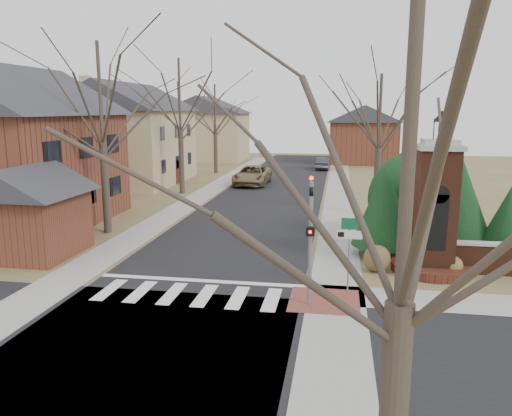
% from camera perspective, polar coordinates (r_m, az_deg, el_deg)
% --- Properties ---
extents(ground, '(120.00, 120.00, 0.00)m').
position_cam_1_polar(ground, '(17.49, -8.52, -10.72)').
color(ground, brown).
rests_on(ground, ground).
extents(main_street, '(8.00, 70.00, 0.01)m').
position_cam_1_polar(main_street, '(38.31, 1.61, 1.43)').
color(main_street, black).
rests_on(main_street, ground).
extents(cross_street, '(120.00, 8.00, 0.01)m').
position_cam_1_polar(cross_street, '(14.91, -12.17, -14.85)').
color(cross_street, black).
rests_on(cross_street, ground).
extents(crosswalk_zone, '(8.00, 2.20, 0.02)m').
position_cam_1_polar(crosswalk_zone, '(18.19, -7.73, -9.78)').
color(crosswalk_zone, silver).
rests_on(crosswalk_zone, ground).
extents(stop_bar, '(8.00, 0.35, 0.02)m').
position_cam_1_polar(stop_bar, '(19.54, -6.43, -8.25)').
color(stop_bar, silver).
rests_on(stop_bar, ground).
extents(sidewalk_right_main, '(2.00, 60.00, 0.02)m').
position_cam_1_polar(sidewalk_right_main, '(37.96, 9.41, 1.20)').
color(sidewalk_right_main, gray).
rests_on(sidewalk_right_main, ground).
extents(sidewalk_left, '(2.00, 60.00, 0.02)m').
position_cam_1_polar(sidewalk_left, '(39.35, -5.92, 1.64)').
color(sidewalk_left, gray).
rests_on(sidewalk_left, ground).
extents(curb_apron, '(2.40, 2.40, 0.02)m').
position_cam_1_polar(curb_apron, '(17.64, 7.80, -10.46)').
color(curb_apron, brown).
rests_on(curb_apron, ground).
extents(traffic_signal_pole, '(0.28, 0.41, 4.50)m').
position_cam_1_polar(traffic_signal_pole, '(16.47, 6.25, -2.59)').
color(traffic_signal_pole, slate).
rests_on(traffic_signal_pole, ground).
extents(sign_post, '(0.90, 0.07, 2.75)m').
position_cam_1_polar(sign_post, '(17.98, 10.60, -3.64)').
color(sign_post, slate).
rests_on(sign_post, ground).
extents(brick_gate_monument, '(3.20, 3.20, 6.47)m').
position_cam_1_polar(brick_gate_monument, '(21.20, 19.73, -1.25)').
color(brick_gate_monument, '#4E2717').
rests_on(brick_gate_monument, ground).
extents(house_brick_left, '(9.80, 11.80, 9.42)m').
position_cam_1_polar(house_brick_left, '(31.27, -26.23, 6.69)').
color(house_brick_left, brown).
rests_on(house_brick_left, ground).
extents(house_stucco_left, '(9.80, 12.80, 9.28)m').
position_cam_1_polar(house_stucco_left, '(46.36, -14.43, 8.49)').
color(house_stucco_left, tan).
rests_on(house_stucco_left, ground).
extents(garage_left, '(4.80, 4.80, 4.29)m').
position_cam_1_polar(garage_left, '(24.50, -24.61, 0.17)').
color(garage_left, brown).
rests_on(garage_left, ground).
extents(house_distant_left, '(10.80, 8.80, 8.53)m').
position_cam_1_polar(house_distant_left, '(65.72, -5.75, 9.17)').
color(house_distant_left, tan).
rests_on(house_distant_left, ground).
extents(house_distant_right, '(8.80, 8.80, 7.30)m').
position_cam_1_polar(house_distant_right, '(63.53, 12.15, 8.37)').
color(house_distant_right, brown).
rests_on(house_distant_right, ground).
extents(evergreen_near, '(2.80, 2.80, 4.10)m').
position_cam_1_polar(evergreen_near, '(22.88, 14.45, 0.28)').
color(evergreen_near, '#473D33').
rests_on(evergreen_near, ground).
extents(evergreen_mid, '(3.40, 3.40, 4.70)m').
position_cam_1_polar(evergreen_mid, '(24.51, 21.95, 1.24)').
color(evergreen_mid, '#473D33').
rests_on(evergreen_mid, ground).
extents(evergreen_far, '(2.40, 2.40, 3.30)m').
position_cam_1_polar(evergreen_far, '(24.21, 26.95, -0.98)').
color(evergreen_far, '#473D33').
rests_on(evergreen_far, ground).
extents(evergreen_mass, '(4.80, 4.80, 4.80)m').
position_cam_1_polar(evergreen_mass, '(25.53, 18.02, 1.41)').
color(evergreen_mass, black).
rests_on(evergreen_mass, ground).
extents(bare_tree_0, '(8.05, 8.05, 11.15)m').
position_cam_1_polar(bare_tree_0, '(27.29, -17.46, 13.22)').
color(bare_tree_0, '#473D33').
rests_on(bare_tree_0, ground).
extents(bare_tree_1, '(8.40, 8.40, 11.64)m').
position_cam_1_polar(bare_tree_1, '(39.36, -8.76, 13.30)').
color(bare_tree_1, '#473D33').
rests_on(bare_tree_1, ground).
extents(bare_tree_2, '(7.35, 7.35, 10.19)m').
position_cam_1_polar(bare_tree_2, '(51.97, -4.72, 11.73)').
color(bare_tree_2, '#473D33').
rests_on(bare_tree_2, ground).
extents(bare_tree_3, '(7.00, 7.00, 9.70)m').
position_cam_1_polar(bare_tree_3, '(31.49, 14.02, 11.22)').
color(bare_tree_3, '#473D33').
rests_on(bare_tree_3, ground).
extents(bare_tree_4, '(6.65, 6.65, 9.21)m').
position_cam_1_polar(bare_tree_4, '(6.46, 17.29, 9.51)').
color(bare_tree_4, '#473D33').
rests_on(bare_tree_4, ground).
extents(pickup_truck, '(2.81, 6.01, 1.66)m').
position_cam_1_polar(pickup_truck, '(43.89, -0.44, 3.77)').
color(pickup_truck, olive).
rests_on(pickup_truck, ground).
extents(distant_car, '(1.48, 4.03, 1.32)m').
position_cam_1_polar(distant_car, '(55.72, 7.65, 5.07)').
color(distant_car, '#373B3F').
rests_on(distant_car, ground).
extents(dry_shrub_left, '(1.10, 1.10, 1.10)m').
position_cam_1_polar(dry_shrub_left, '(20.93, 13.66, -5.63)').
color(dry_shrub_left, brown).
rests_on(dry_shrub_left, ground).
extents(dry_shrub_right, '(0.79, 0.79, 0.79)m').
position_cam_1_polar(dry_shrub_right, '(21.41, 21.56, -6.16)').
color(dry_shrub_right, brown).
rests_on(dry_shrub_right, ground).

